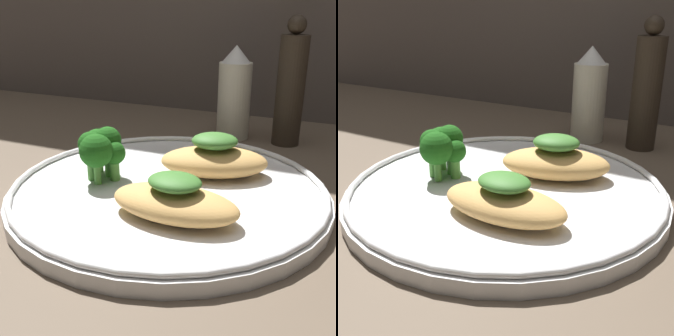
{
  "view_description": "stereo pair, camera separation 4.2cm",
  "coord_description": "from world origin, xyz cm",
  "views": [
    {
      "loc": [
        15.87,
        -35.54,
        18.69
      ],
      "look_at": [
        0.0,
        0.0,
        3.4
      ],
      "focal_mm": 45.0,
      "sensor_mm": 36.0,
      "label": 1
    },
    {
      "loc": [
        19.59,
        -33.64,
        18.69
      ],
      "look_at": [
        0.0,
        0.0,
        3.4
      ],
      "focal_mm": 45.0,
      "sensor_mm": 36.0,
      "label": 2
    }
  ],
  "objects": [
    {
      "name": "ground_plane",
      "position": [
        0.0,
        0.0,
        -0.5
      ],
      "size": [
        180.0,
        180.0,
        1.0
      ],
      "primitive_type": "cube",
      "color": "brown"
    },
    {
      "name": "plate",
      "position": [
        0.0,
        0.0,
        0.99
      ],
      "size": [
        31.8,
        31.8,
        2.0
      ],
      "color": "white",
      "rests_on": "ground_plane"
    },
    {
      "name": "grilled_meat_front",
      "position": [
        3.22,
        -5.83,
        2.97
      ],
      "size": [
        11.48,
        5.93,
        4.03
      ],
      "color": "tan",
      "rests_on": "plate"
    },
    {
      "name": "grilled_meat_middle",
      "position": [
        3.21,
        4.84,
        3.2
      ],
      "size": [
        12.75,
        9.59,
        4.65
      ],
      "color": "tan",
      "rests_on": "plate"
    },
    {
      "name": "broccoli_bunch",
      "position": [
        -7.28,
        -0.76,
        4.78
      ],
      "size": [
        5.56,
        6.22,
        5.44
      ],
      "color": "#4C8E38",
      "rests_on": "plate"
    },
    {
      "name": "sauce_bottle",
      "position": [
        0.35,
        23.44,
        6.37
      ],
      "size": [
        4.71,
        4.71,
        13.31
      ],
      "color": "silver",
      "rests_on": "ground_plane"
    },
    {
      "name": "pepper_grinder",
      "position": [
        7.78,
        23.44,
        8.01
      ],
      "size": [
        3.81,
        3.81,
        17.36
      ],
      "color": "#382D23",
      "rests_on": "ground_plane"
    }
  ]
}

